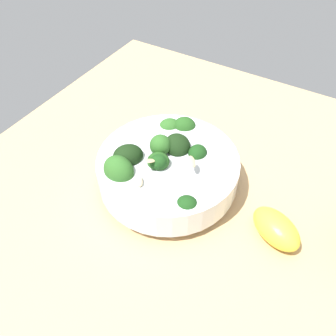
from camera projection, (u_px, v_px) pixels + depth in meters
The scene contains 3 objects.
ground_plane at pixel (193, 200), 55.50cm from camera, with size 71.88×71.88×3.45cm, color tan.
bowl_of_broccoli at pixel (167, 168), 52.45cm from camera, with size 20.52×20.52×9.26cm.
lemon_wedge at pixel (276, 229), 47.52cm from camera, with size 7.56×4.41×3.80cm, color yellow.
Camera 1 is at (31.96, 14.44, 41.75)cm, focal length 38.29 mm.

